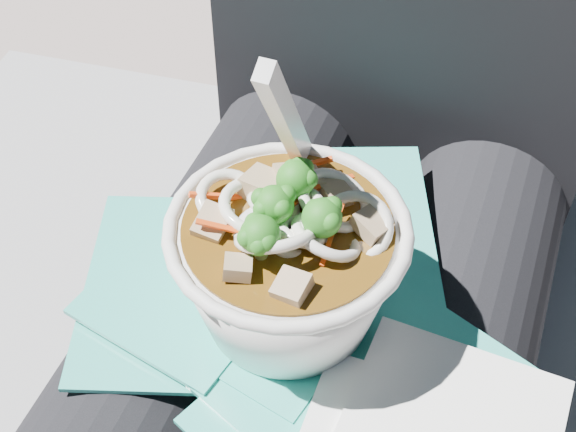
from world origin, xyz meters
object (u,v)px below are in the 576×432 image
(stone_ledge, at_px, (342,406))
(plastic_bag, at_px, (286,307))
(lap, at_px, (302,370))
(person_body, at_px, (340,266))
(udon_bowl, at_px, (288,258))

(stone_ledge, bearing_deg, plastic_bag, -94.81)
(lap, xyz_separation_m, person_body, (0.00, 0.09, 0.02))
(stone_ledge, relative_size, udon_bowl, 4.98)
(stone_ledge, height_order, lap, lap)
(plastic_bag, relative_size, udon_bowl, 1.79)
(lap, relative_size, plastic_bag, 1.34)
(stone_ledge, height_order, plastic_bag, plastic_bag)
(plastic_bag, distance_m, udon_bowl, 0.06)
(stone_ledge, relative_size, person_body, 0.98)
(lap, height_order, udon_bowl, udon_bowl)
(person_body, relative_size, udon_bowl, 5.06)
(udon_bowl, bearing_deg, person_body, 84.79)
(lap, distance_m, plastic_bag, 0.08)
(person_body, distance_m, udon_bowl, 0.15)
(lap, bearing_deg, stone_ledge, 90.00)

